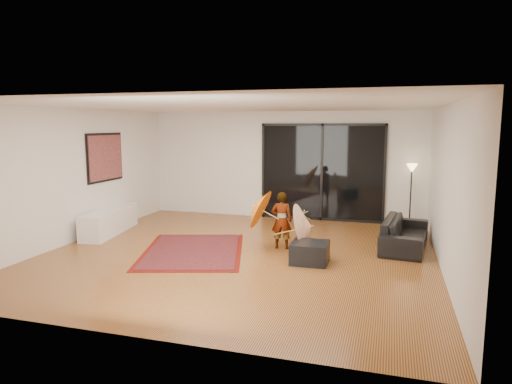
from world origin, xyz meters
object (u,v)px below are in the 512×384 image
at_px(sofa, 405,233).
at_px(child, 282,220).
at_px(media_console, 110,221).
at_px(ottoman, 310,252).

xyz_separation_m(sofa, child, (-2.28, -0.76, 0.27)).
relative_size(media_console, child, 1.76).
distance_m(ottoman, child, 1.08).
relative_size(media_console, sofa, 0.99).
bearing_deg(child, sofa, -166.87).
distance_m(media_console, sofa, 6.23).
bearing_deg(media_console, child, -11.04).
xyz_separation_m(media_console, child, (3.92, -0.14, 0.28)).
bearing_deg(ottoman, child, 132.31).
height_order(media_console, ottoman, media_console).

